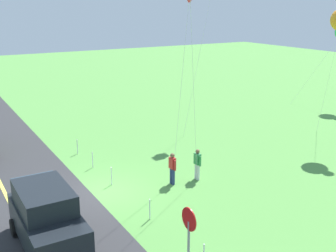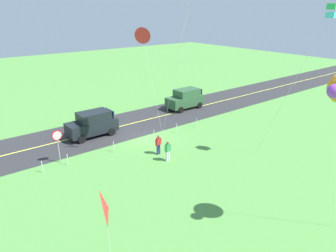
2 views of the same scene
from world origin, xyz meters
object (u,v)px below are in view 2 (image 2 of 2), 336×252
kite_red_low (143,36)px  kite_yellow_high (332,11)px  car_parked_west_near (185,99)px  kite_pink_drift (106,208)px  stop_sign (58,140)px  person_adult_near (168,150)px  car_suv_foreground (92,124)px  person_adult_companion (158,144)px

kite_red_low → kite_yellow_high: (-8.95, 7.96, 1.54)m
car_parked_west_near → kite_red_low: kite_red_low is taller
kite_pink_drift → kite_red_low: bearing=-128.6°
stop_sign → person_adult_near: bearing=143.6°
kite_pink_drift → car_suv_foreground: bearing=-113.3°
car_parked_west_near → stop_sign: bearing=15.2°
car_suv_foreground → person_adult_near: 8.39m
car_parked_west_near → person_adult_near: size_ratio=2.75×
kite_pink_drift → person_adult_companion: bearing=-132.1°
person_adult_companion → kite_yellow_high: size_ratio=0.14×
car_suv_foreground → kite_pink_drift: size_ratio=0.73×
kite_yellow_high → kite_pink_drift: 18.73m
person_adult_companion → kite_red_low: size_ratio=0.17×
kite_red_low → kite_pink_drift: kite_red_low is taller
stop_sign → person_adult_companion: size_ratio=1.60×
car_parked_west_near → kite_red_low: bearing=36.0°
kite_red_low → kite_yellow_high: kite_yellow_high is taller
person_adult_companion → kite_yellow_high: bearing=62.3°
person_adult_near → person_adult_companion: same height
stop_sign → kite_pink_drift: bearing=76.8°
stop_sign → person_adult_companion: bearing=152.8°
car_suv_foreground → stop_sign: stop_sign is taller
stop_sign → kite_yellow_high: (-14.35, 11.44, 8.83)m
car_parked_west_near → stop_sign: stop_sign is taller
car_suv_foreground → person_adult_near: size_ratio=2.75×
car_suv_foreground → kite_red_low: 10.50m
person_adult_near → stop_sign: bearing=-3.6°
person_adult_near → kite_yellow_high: (-7.87, 6.66, 9.77)m
kite_yellow_high → kite_pink_drift: size_ratio=1.84×
car_suv_foreground → kite_red_low: size_ratio=0.45×
car_parked_west_near → stop_sign: (16.28, 4.43, 0.65)m
kite_yellow_high → kite_pink_drift: kite_yellow_high is taller
stop_sign → person_adult_near: size_ratio=1.60×
stop_sign → kite_yellow_high: size_ratio=0.23×
person_adult_near → kite_yellow_high: bearing=172.6°
stop_sign → person_adult_companion: stop_sign is taller
person_adult_near → person_adult_companion: bearing=-63.3°
car_suv_foreground → kite_yellow_high: (-10.08, 14.74, 9.48)m
kite_red_low → kite_yellow_high: bearing=138.4°
person_adult_companion → car_parked_west_near: bearing=147.5°
kite_red_low → person_adult_near: bearing=129.7°
stop_sign → kite_red_low: size_ratio=0.26×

